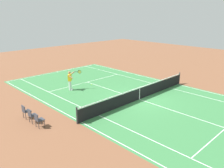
# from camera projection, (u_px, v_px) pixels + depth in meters

# --- Properties ---
(ground_plane) EXTENTS (60.00, 60.00, 0.00)m
(ground_plane) POSITION_uv_depth(u_px,v_px,m) (139.00, 99.00, 17.57)
(ground_plane) COLOR brown
(court_slab) EXTENTS (24.20, 11.40, 0.00)m
(court_slab) POSITION_uv_depth(u_px,v_px,m) (139.00, 99.00, 17.57)
(court_slab) COLOR #387A42
(court_slab) RESTS_ON ground_plane
(court_line_markings) EXTENTS (23.85, 11.05, 0.01)m
(court_line_markings) POSITION_uv_depth(u_px,v_px,m) (139.00, 99.00, 17.57)
(court_line_markings) COLOR white
(court_line_markings) RESTS_ON ground_plane
(tennis_net) EXTENTS (0.10, 11.70, 1.08)m
(tennis_net) POSITION_uv_depth(u_px,v_px,m) (139.00, 93.00, 17.42)
(tennis_net) COLOR #2D2D33
(tennis_net) RESTS_ON ground_plane
(tennis_player_near) EXTENTS (0.74, 1.10, 1.70)m
(tennis_player_near) POSITION_uv_depth(u_px,v_px,m) (70.00, 80.00, 19.44)
(tennis_player_near) COLOR white
(tennis_player_near) RESTS_ON ground_plane
(tennis_ball) EXTENTS (0.07, 0.07, 0.07)m
(tennis_ball) POSITION_uv_depth(u_px,v_px,m) (92.00, 85.00, 21.04)
(tennis_ball) COLOR #CCE01E
(tennis_ball) RESTS_ON ground_plane
(spectator_chair_0) EXTENTS (0.44, 0.44, 0.88)m
(spectator_chair_0) POSITION_uv_depth(u_px,v_px,m) (38.00, 119.00, 13.14)
(spectator_chair_0) COLOR #38383D
(spectator_chair_0) RESTS_ON ground_plane
(spectator_chair_1) EXTENTS (0.44, 0.44, 0.88)m
(spectator_chair_1) POSITION_uv_depth(u_px,v_px,m) (32.00, 115.00, 13.71)
(spectator_chair_1) COLOR #38383D
(spectator_chair_1) RESTS_ON ground_plane
(spectator_chair_2) EXTENTS (0.44, 0.44, 0.88)m
(spectator_chair_2) POSITION_uv_depth(u_px,v_px,m) (25.00, 111.00, 14.29)
(spectator_chair_2) COLOR #38383D
(spectator_chair_2) RESTS_ON ground_plane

